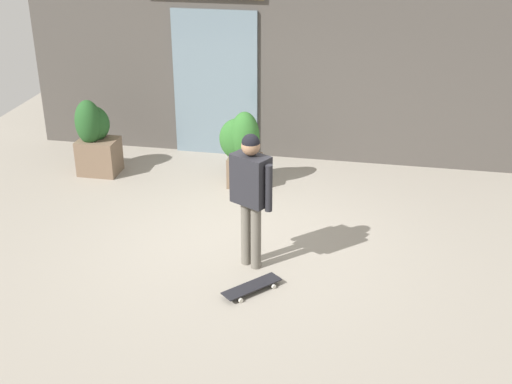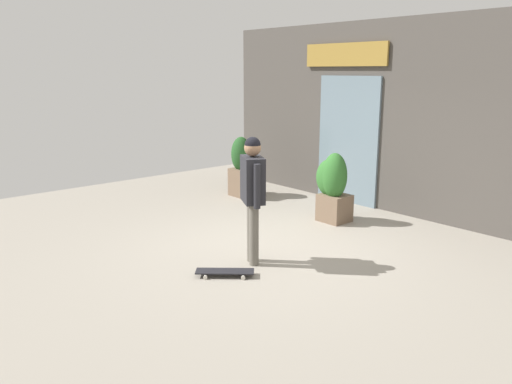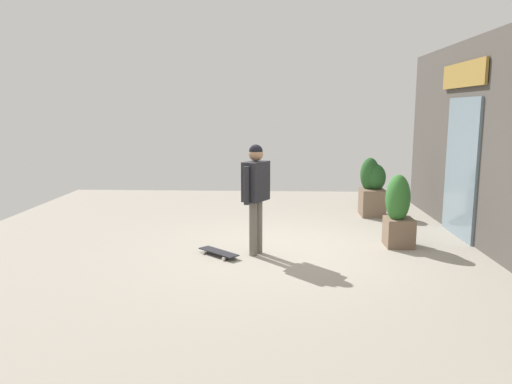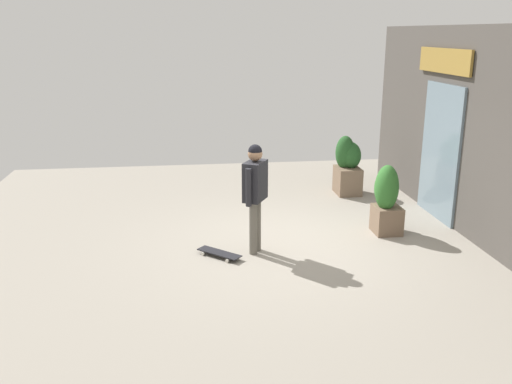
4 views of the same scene
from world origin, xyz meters
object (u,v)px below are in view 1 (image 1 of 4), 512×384
object	(u,v)px
skateboarder	(251,187)
skateboard	(252,287)
planter_box_left	(242,147)
planter_box_right	(94,137)

from	to	relation	value
skateboarder	skateboard	world-z (taller)	skateboarder
skateboarder	planter_box_left	distance (m)	2.51
planter_box_left	planter_box_right	distance (m)	2.48
skateboard	planter_box_left	xyz separation A→B (m)	(-0.74, 2.98, 0.59)
skateboard	planter_box_right	bearing A→B (deg)	-90.97
planter_box_left	planter_box_right	world-z (taller)	planter_box_right
skateboarder	planter_box_left	size ratio (longest dim) A/B	1.43
skateboard	planter_box_right	world-z (taller)	planter_box_right
skateboarder	planter_box_right	xyz separation A→B (m)	(-3.09, 2.43, -0.46)
skateboard	planter_box_left	world-z (taller)	planter_box_left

